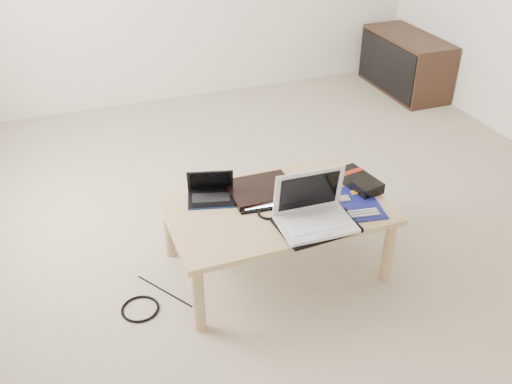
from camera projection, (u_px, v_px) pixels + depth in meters
name	position (u px, v px, depth m)	size (l,w,h in m)	color
ground	(285.00, 211.00, 3.54)	(4.00, 4.00, 0.00)	#ACA28C
coffee_table	(276.00, 213.00, 2.90)	(1.10, 0.70, 0.40)	tan
media_cabinet	(405.00, 63.00, 5.08)	(0.41, 0.90, 0.50)	#3D2719
book	(261.00, 190.00, 2.96)	(0.34, 0.28, 0.03)	black
netbook	(211.00, 193.00, 2.91)	(0.27, 0.23, 0.16)	black
tablet	(261.00, 200.00, 2.90)	(0.27, 0.21, 0.01)	black
remote	(298.00, 200.00, 2.90)	(0.12, 0.23, 0.02)	#B0AFB4
neoprene_sleeve	(316.00, 225.00, 2.71)	(0.36, 0.26, 0.02)	black
white_laptop	(314.00, 213.00, 2.69)	(0.36, 0.26, 0.25)	silver
motherboard	(353.00, 204.00, 2.88)	(0.31, 0.36, 0.01)	#0B0F4B
gpu_box	(358.00, 181.00, 3.02)	(0.18, 0.28, 0.06)	black
cable_coil	(268.00, 213.00, 2.80)	(0.11, 0.11, 0.01)	black
floor_cable_coil	(140.00, 309.00, 2.80)	(0.19, 0.19, 0.01)	black
floor_cable_trail	(165.00, 291.00, 2.91)	(0.01, 0.01, 0.38)	black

